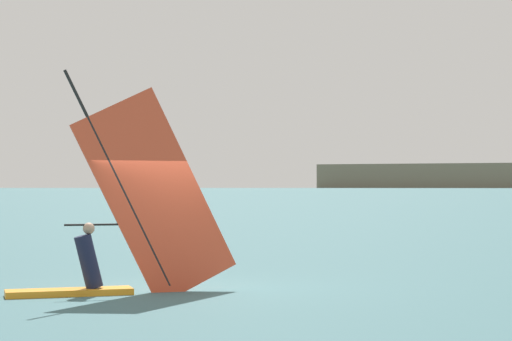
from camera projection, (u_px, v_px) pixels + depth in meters
name	position (u px, v px, depth m)	size (l,w,h in m)	color
ground_plane	(177.00, 290.00, 17.91)	(4000.00, 4000.00, 0.00)	#386066
windsurfer	(119.00, 232.00, 17.37)	(3.60, 2.95, 4.43)	orange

